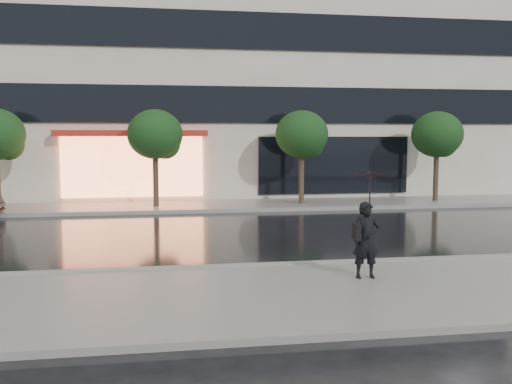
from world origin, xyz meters
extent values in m
plane|color=black|center=(0.00, 0.00, 0.00)|extent=(120.00, 120.00, 0.00)
cube|color=slate|center=(0.00, -3.25, 0.06)|extent=(60.00, 4.50, 0.12)
cube|color=slate|center=(0.00, 10.25, 0.06)|extent=(60.00, 3.50, 0.12)
cube|color=gray|center=(0.00, -1.00, 0.07)|extent=(60.00, 0.25, 0.14)
cube|color=gray|center=(0.00, 8.50, 0.07)|extent=(60.00, 0.25, 0.14)
cube|color=beige|center=(0.00, 18.00, 9.00)|extent=(30.00, 12.00, 18.00)
cube|color=black|center=(0.00, 11.94, 4.30)|extent=(28.00, 0.12, 1.60)
cube|color=black|center=(0.00, 11.94, 7.50)|extent=(28.00, 0.12, 1.60)
cube|color=#FF8C59|center=(-4.00, 11.92, 1.60)|extent=(6.00, 0.10, 2.60)
cube|color=#AC231A|center=(-4.00, 11.59, 3.05)|extent=(6.40, 0.70, 0.25)
cube|color=black|center=(5.00, 11.94, 1.60)|extent=(7.00, 0.10, 2.60)
sphere|color=black|center=(-8.60, 10.20, 2.60)|extent=(1.20, 1.20, 1.20)
cylinder|color=#33261C|center=(-3.00, 10.00, 1.10)|extent=(0.22, 0.22, 2.20)
ellipsoid|color=black|center=(-3.00, 10.00, 3.00)|extent=(2.20, 2.20, 1.98)
sphere|color=black|center=(-2.60, 10.20, 2.60)|extent=(1.20, 1.20, 1.20)
cylinder|color=#33261C|center=(3.00, 10.00, 1.10)|extent=(0.22, 0.22, 2.20)
ellipsoid|color=black|center=(3.00, 10.00, 3.00)|extent=(2.20, 2.20, 1.98)
sphere|color=black|center=(3.40, 10.20, 2.60)|extent=(1.20, 1.20, 1.20)
cylinder|color=#33261C|center=(9.00, 10.00, 1.10)|extent=(0.22, 0.22, 2.20)
ellipsoid|color=black|center=(9.00, 10.00, 3.00)|extent=(2.20, 2.20, 1.98)
sphere|color=black|center=(9.40, 10.20, 2.60)|extent=(1.20, 1.20, 1.20)
imported|color=black|center=(1.27, -2.49, 0.88)|extent=(0.56, 0.37, 1.52)
imported|color=black|center=(1.32, -2.49, 1.88)|extent=(0.86, 0.88, 0.79)
cylinder|color=black|center=(1.32, -2.49, 1.44)|extent=(0.02, 0.02, 0.76)
cube|color=black|center=(1.05, -2.54, 1.06)|extent=(0.10, 0.28, 0.32)
camera|label=1|loc=(-2.67, -13.13, 2.94)|focal=40.00mm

